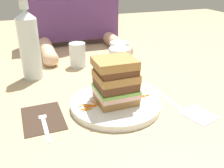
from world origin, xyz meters
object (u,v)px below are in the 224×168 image
Objects in this scene: sandwich at (115,81)px; water_bottle at (29,44)px; main_plate at (116,104)px; knife at (162,95)px; empty_tumbler_1 at (78,55)px; napkin_pink at (199,115)px; napkin_dark at (43,118)px; fork at (44,122)px; juice_glass at (120,64)px; empty_tumbler_0 at (119,53)px.

sandwich is 0.36m from water_bottle.
main_plate reaches higher than knife.
napkin_pink is (0.22, -0.47, -0.05)m from empty_tumbler_1.
napkin_dark and knife have the same top height.
fork is 0.36m from knife.
juice_glass reaches higher than empty_tumbler_1.
juice_glass is at bearing 65.95° from sandwich.
water_bottle is (-0.21, 0.30, 0.04)m from sandwich.
empty_tumbler_1 is at bearing 65.27° from fork.
empty_tumbler_0 reaches higher than knife.
fork reaches higher than napkin_pink.
sandwich is at bearing -112.91° from empty_tumbler_0.
knife is 1.92× the size of juice_glass.
sandwich is at bearing -140.53° from main_plate.
sandwich is 0.78× the size of fork.
empty_tumbler_0 reaches higher than napkin_pink.
knife is 2.09× the size of empty_tumbler_1.
empty_tumbler_0 is at bearing 67.09° from sandwich.
knife is (0.36, 0.01, 0.00)m from napkin_dark.
napkin_dark is 1.70× the size of napkin_pink.
empty_tumbler_0 is at bearing -9.44° from empty_tumbler_1.
napkin_pink is (0.40, -0.12, -0.00)m from napkin_dark.
sandwich reaches higher than empty_tumbler_1.
napkin_pink is at bearing -45.82° from water_bottle.
sandwich is 0.36m from empty_tumbler_0.
main_plate is at bearing -54.90° from water_bottle.
napkin_dark and napkin_pink have the same top height.
fork is at bearing -87.92° from napkin_dark.
water_bottle is (-0.01, 0.31, 0.12)m from fork.
main_plate is 2.67× the size of empty_tumbler_1.
juice_glass reaches higher than napkin_pink.
main_plate reaches higher than napkin_pink.
sandwich reaches higher than knife.
empty_tumbler_1 is at bearing 119.04° from knife.
empty_tumbler_1 is (0.18, 0.06, -0.08)m from water_bottle.
water_bottle reaches higher than knife.
sandwich reaches higher than napkin_dark.
napkin_dark is 0.39m from empty_tumbler_1.
main_plate is 0.16m from knife.
water_bottle is 0.35m from empty_tumbler_0.
empty_tumbler_0 is 1.04× the size of napkin_pink.
main_plate is at bearing 148.57° from napkin_pink.
main_plate is 2.80× the size of empty_tumbler_0.
juice_glass reaches higher than napkin_dark.
juice_glass is 0.35m from napkin_pink.
sandwich is 0.22m from napkin_dark.
knife is at bearing -60.96° from empty_tumbler_1.
juice_glass is at bearing 37.64° from fork.
empty_tumbler_1 is (-0.12, 0.15, 0.00)m from juice_glass.
empty_tumbler_1 is at bearing 63.79° from napkin_dark.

